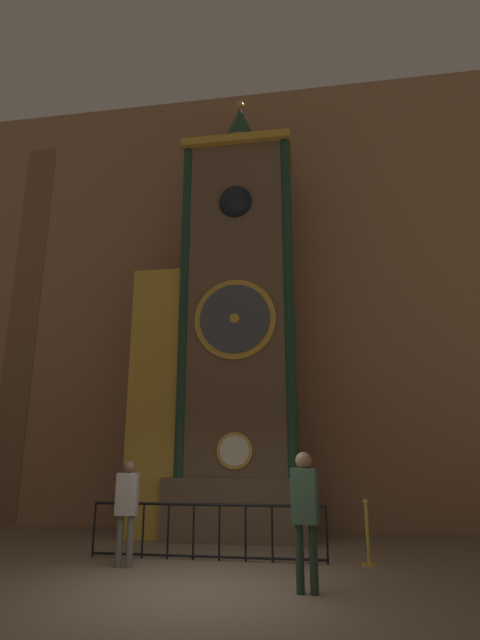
# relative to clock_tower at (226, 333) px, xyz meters

# --- Properties ---
(ground_plane) EXTENTS (28.00, 28.00, 0.00)m
(ground_plane) POSITION_rel_clock_tower_xyz_m (0.44, -4.27, -4.51)
(ground_plane) COLOR #75604C
(cathedral_back_wall) EXTENTS (24.00, 0.32, 12.25)m
(cathedral_back_wall) POSITION_rel_clock_tower_xyz_m (0.35, 1.49, 1.60)
(cathedral_back_wall) COLOR #936B4C
(cathedral_back_wall) RESTS_ON ground_plane
(clock_tower) EXTENTS (4.05, 1.84, 10.97)m
(clock_tower) POSITION_rel_clock_tower_xyz_m (0.00, 0.00, 0.00)
(clock_tower) COLOR brown
(clock_tower) RESTS_ON ground_plane
(railing_fence) EXTENTS (4.12, 0.05, 0.92)m
(railing_fence) POSITION_rel_clock_tower_xyz_m (0.12, -2.32, -4.01)
(railing_fence) COLOR black
(railing_fence) RESTS_ON ground_plane
(visitor_near) EXTENTS (0.37, 0.26, 1.63)m
(visitor_near) POSITION_rel_clock_tower_xyz_m (-1.06, -3.06, -3.53)
(visitor_near) COLOR #58554F
(visitor_near) RESTS_ON ground_plane
(visitor_far) EXTENTS (0.37, 0.28, 1.77)m
(visitor_far) POSITION_rel_clock_tower_xyz_m (1.88, -4.20, -3.44)
(visitor_far) COLOR #213427
(visitor_far) RESTS_ON ground_plane
(stanchion_post) EXTENTS (0.28, 0.28, 1.02)m
(stanchion_post) POSITION_rel_clock_tower_xyz_m (2.82, -2.31, -4.18)
(stanchion_post) COLOR #B28E33
(stanchion_post) RESTS_ON ground_plane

